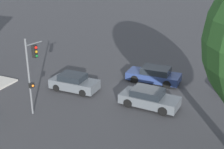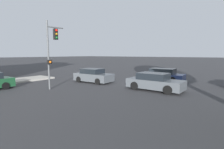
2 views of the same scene
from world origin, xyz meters
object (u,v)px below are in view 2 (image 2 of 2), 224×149
(crossing_car_0, at_px, (155,82))
(crossing_car_3, at_px, (161,75))
(traffic_signal, at_px, (52,46))
(crossing_car_2, at_px, (93,76))

(crossing_car_0, xyz_separation_m, crossing_car_3, (1.16, -4.71, 0.00))
(traffic_signal, xyz_separation_m, crossing_car_3, (-6.02, -9.13, -2.89))
(crossing_car_2, relative_size, crossing_car_3, 0.86)
(crossing_car_2, distance_m, crossing_car_3, 7.21)
(crossing_car_2, xyz_separation_m, crossing_car_3, (-5.58, -4.57, 0.01))
(crossing_car_0, xyz_separation_m, crossing_car_2, (6.74, -0.14, -0.00))
(crossing_car_3, bearing_deg, crossing_car_0, 101.83)
(crossing_car_0, height_order, crossing_car_3, crossing_car_3)
(crossing_car_2, height_order, crossing_car_3, crossing_car_2)
(crossing_car_0, relative_size, crossing_car_2, 1.10)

